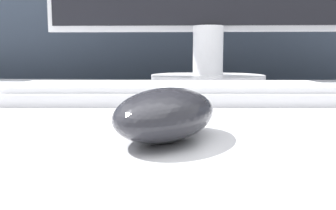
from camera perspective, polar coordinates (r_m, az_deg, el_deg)
name	(u,v)px	position (r m, az deg, el deg)	size (l,w,h in m)	color
partition_panel	(165,129)	(1.12, -0.50, -3.54)	(5.00, 0.03, 1.16)	#333D4C
computer_mouse_near	(166,114)	(0.30, -0.30, -1.28)	(0.10, 0.13, 0.04)	#232328
keyboard	(171,93)	(0.54, 0.42, 1.81)	(0.45, 0.15, 0.02)	silver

